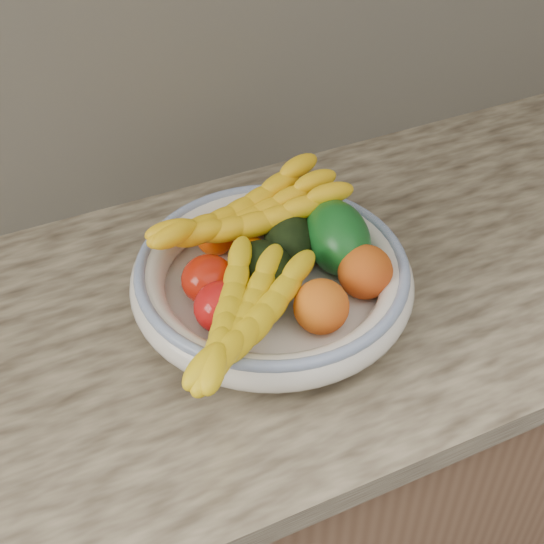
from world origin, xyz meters
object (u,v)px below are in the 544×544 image
at_px(green_mango, 337,238).
at_px(banana_bunch_front, 242,324).
at_px(banana_bunch_back, 247,220).
at_px(fruit_bowl, 272,278).

xyz_separation_m(green_mango, banana_bunch_front, (-0.19, -0.10, 0.01)).
distance_m(green_mango, banana_bunch_front, 0.22).
relative_size(green_mango, banana_bunch_back, 0.42).
height_order(banana_bunch_back, banana_bunch_front, banana_bunch_back).
relative_size(green_mango, banana_bunch_front, 0.44).
height_order(fruit_bowl, banana_bunch_back, banana_bunch_back).
bearing_deg(green_mango, banana_bunch_back, 151.90).
xyz_separation_m(green_mango, banana_bunch_back, (-0.11, 0.08, 0.01)).
distance_m(banana_bunch_back, banana_bunch_front, 0.20).
height_order(fruit_bowl, green_mango, green_mango).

